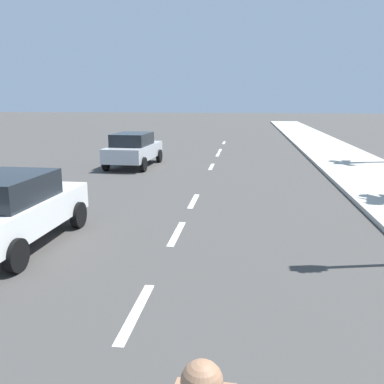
% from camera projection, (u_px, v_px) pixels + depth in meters
% --- Properties ---
extents(ground_plane, '(160.00, 160.00, 0.00)m').
position_uv_depth(ground_plane, '(205.00, 178.00, 16.42)').
color(ground_plane, '#423F3D').
extents(sidewalk_strip, '(3.60, 80.00, 0.14)m').
position_uv_depth(sidewalk_strip, '(366.00, 172.00, 17.50)').
color(sidewalk_strip, '#B2ADA3').
rests_on(sidewalk_strip, ground).
extents(lane_stripe_2, '(0.16, 1.80, 0.01)m').
position_uv_depth(lane_stripe_2, '(136.00, 312.00, 6.12)').
color(lane_stripe_2, white).
rests_on(lane_stripe_2, ground).
extents(lane_stripe_3, '(0.16, 1.80, 0.01)m').
position_uv_depth(lane_stripe_3, '(177.00, 233.00, 9.69)').
color(lane_stripe_3, white).
rests_on(lane_stripe_3, ground).
extents(lane_stripe_4, '(0.16, 1.80, 0.01)m').
position_uv_depth(lane_stripe_4, '(194.00, 201.00, 12.76)').
color(lane_stripe_4, white).
rests_on(lane_stripe_4, ground).
extents(lane_stripe_5, '(0.16, 1.80, 0.01)m').
position_uv_depth(lane_stripe_5, '(212.00, 167.00, 19.24)').
color(lane_stripe_5, white).
rests_on(lane_stripe_5, ground).
extents(lane_stripe_6, '(0.16, 1.80, 0.01)m').
position_uv_depth(lane_stripe_6, '(218.00, 154.00, 23.57)').
color(lane_stripe_6, white).
rests_on(lane_stripe_6, ground).
extents(lane_stripe_7, '(0.16, 1.80, 0.01)m').
position_uv_depth(lane_stripe_7, '(220.00, 151.00, 25.18)').
color(lane_stripe_7, white).
rests_on(lane_stripe_7, ground).
extents(lane_stripe_8, '(0.16, 1.80, 0.01)m').
position_uv_depth(lane_stripe_8, '(224.00, 143.00, 29.80)').
color(lane_stripe_8, white).
rests_on(lane_stripe_8, ground).
extents(parked_car_white, '(1.93, 4.03, 1.57)m').
position_uv_depth(parked_car_white, '(12.00, 208.00, 8.74)').
color(parked_car_white, white).
rests_on(parked_car_white, ground).
extents(parked_car_silver, '(2.04, 4.17, 1.57)m').
position_uv_depth(parked_car_silver, '(134.00, 149.00, 19.19)').
color(parked_car_silver, '#B7BABF').
rests_on(parked_car_silver, ground).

